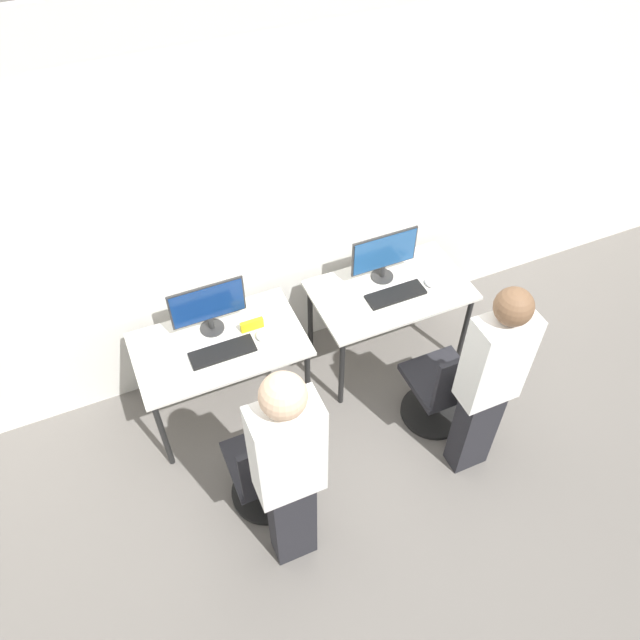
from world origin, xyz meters
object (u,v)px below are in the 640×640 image
person_left (289,471)px  person_right (489,381)px  keyboard_right (396,294)px  office_chair_right (443,390)px  monitor_left (208,306)px  mouse_right (429,283)px  monitor_right (384,254)px  keyboard_left (223,352)px  mouse_left (260,336)px  office_chair_left (267,472)px

person_left → person_right: 1.34m
keyboard_right → office_chair_right: bearing=-83.9°
monitor_left → person_left: bearing=-88.3°
monitor_left → person_left: size_ratio=0.29×
office_chair_right → mouse_right: bearing=72.3°
office_chair_right → person_right: size_ratio=0.54×
monitor_right → keyboard_right: (0.00, -0.21, -0.21)m
monitor_right → keyboard_right: bearing=-90.0°
person_right → mouse_right: bearing=78.9°
monitor_left → office_chair_right: bearing=-32.2°
keyboard_left → mouse_left: bearing=5.3°
monitor_left → office_chair_right: monitor_left is taller
person_right → mouse_left: bearing=137.3°
mouse_left → keyboard_right: mouse_left is taller
keyboard_left → mouse_left: (0.27, 0.03, 0.01)m
mouse_right → person_left: bearing=-143.8°
keyboard_left → keyboard_right: size_ratio=1.00×
office_chair_left → mouse_right: 1.77m
office_chair_left → office_chair_right: (1.35, 0.11, 0.00)m
keyboard_left → office_chair_right: office_chair_right is taller
office_chair_left → office_chair_right: bearing=4.6°
mouse_left → person_left: person_left is taller
mouse_right → office_chair_left: bearing=-154.2°
keyboard_left → person_left: 1.12m
office_chair_right → keyboard_right: bearing=96.1°
person_left → person_right: (1.33, 0.11, -0.06)m
mouse_right → office_chair_right: 0.78m
keyboard_right → person_left: bearing=-138.4°
monitor_left → keyboard_left: monitor_left is taller
monitor_left → office_chair_right: 1.71m
mouse_right → monitor_left: bearing=172.1°
mouse_left → monitor_right: monitor_right is taller
monitor_right → mouse_right: size_ratio=5.62×
keyboard_right → mouse_right: (0.27, 0.00, 0.01)m
person_left → keyboard_right: (1.26, 1.12, -0.22)m
keyboard_left → mouse_right: (1.57, 0.02, 0.01)m
monitor_left → keyboard_right: bearing=-9.6°
monitor_left → office_chair_right: size_ratio=0.58×
mouse_left → person_right: size_ratio=0.06×
mouse_left → monitor_left: bearing=142.1°
monitor_left → mouse_left: bearing=-37.9°
monitor_right → mouse_left: bearing=-168.7°
keyboard_right → monitor_right: bearing=90.0°
monitor_right → person_right: person_right is taller
person_left → office_chair_left: bearing=93.8°
office_chair_left → monitor_right: size_ratio=1.73×
monitor_right → keyboard_right: size_ratio=1.17×
monitor_left → mouse_right: size_ratio=5.62×
keyboard_left → person_right: bearing=-35.8°
office_chair_left → mouse_right: size_ratio=9.73×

